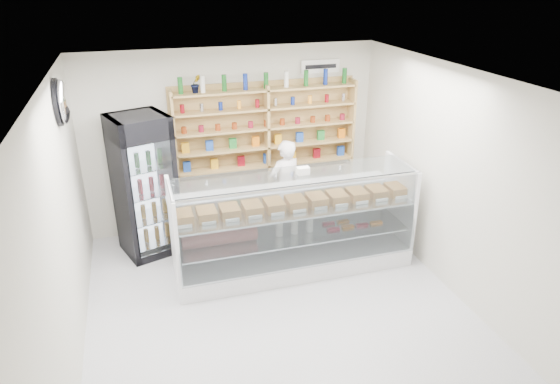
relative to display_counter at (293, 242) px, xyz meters
name	(u,v)px	position (x,y,z in m)	size (l,w,h in m)	color
room	(279,207)	(-0.46, -0.90, 1.02)	(5.00, 5.00, 5.00)	#BBBBC1
display_counter	(293,242)	(0.00, 0.00, 0.00)	(3.21, 0.96, 1.40)	white
shop_worker	(285,187)	(0.21, 1.04, 0.37)	(0.54, 0.36, 1.49)	white
drinks_cooler	(144,186)	(-1.86, 1.03, 0.65)	(0.92, 0.91, 2.04)	black
wall_shelving	(267,128)	(0.04, 1.44, 1.22)	(2.84, 0.28, 1.33)	tan
potted_plant	(196,84)	(-0.99, 1.44, 1.95)	(0.15, 0.12, 0.26)	#1E6626
security_mirror	(63,102)	(-2.63, 0.30, 2.07)	(0.15, 0.50, 0.50)	silver
wall_sign	(320,66)	(0.94, 1.57, 2.07)	(0.62, 0.03, 0.20)	white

